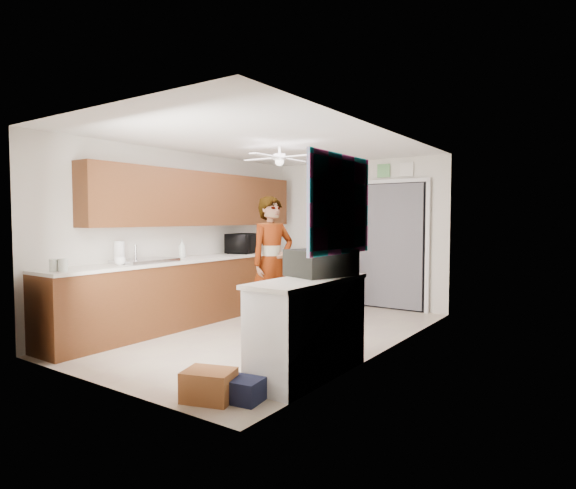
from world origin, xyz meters
The scene contains 41 objects.
floor centered at (0.00, 0.00, 0.00)m, with size 5.00×5.00×0.00m, color #BFAE9A.
ceiling centered at (0.00, 0.00, 2.50)m, with size 5.00×5.00×0.00m, color white.
wall_back centered at (0.00, 2.50, 1.25)m, with size 3.20×3.20×0.00m, color silver.
wall_front centered at (0.00, -2.50, 1.25)m, with size 3.20×3.20×0.00m, color silver.
wall_left centered at (-1.60, 0.00, 1.25)m, with size 5.00×5.00×0.00m, color silver.
wall_right centered at (1.60, 0.00, 1.25)m, with size 5.00×5.00×0.00m, color silver.
left_base_cabinets centered at (-1.30, 0.00, 0.45)m, with size 0.60×4.80×0.90m, color #5B2D15.
left_countertop centered at (-1.29, 0.00, 0.92)m, with size 0.62×4.80×0.04m, color white.
upper_cabinets centered at (-1.44, 0.20, 1.80)m, with size 0.32×4.00×0.80m, color #5B2D15.
sink_basin centered at (-1.29, -1.00, 0.95)m, with size 0.50×0.76×0.06m, color silver.
faucet centered at (-1.48, -1.00, 1.05)m, with size 0.03×0.03×0.22m, color silver.
peninsula_base centered at (-0.50, 2.00, 0.45)m, with size 1.00×0.60×0.90m, color #5B2D15.
peninsula_top centered at (-0.50, 2.00, 0.92)m, with size 1.04×0.64×0.04m, color white.
back_opening_recess centered at (0.25, 2.47, 1.05)m, with size 2.00×0.06×2.10m, color black.
curtain_panel centered at (0.25, 2.43, 1.05)m, with size 1.90×0.03×2.05m, color slate.
door_trim_left centered at (-0.77, 2.44, 1.05)m, with size 0.06×0.04×2.10m, color white.
door_trim_right centered at (1.27, 2.44, 1.05)m, with size 0.06×0.04×2.10m, color white.
door_trim_head centered at (0.25, 2.44, 2.12)m, with size 2.10×0.04×0.06m, color white.
header_frame_1 centered at (-0.25, 2.47, 2.30)m, with size 0.22×0.02×0.22m, color #4D8DCD.
header_frame_2 centered at (0.10, 2.47, 2.30)m, with size 0.22×0.02×0.22m, color #BE4947.
header_frame_3 centered at (0.50, 2.47, 2.30)m, with size 0.22×0.02×0.22m, color #5EA560.
header_frame_4 centered at (0.90, 2.47, 2.30)m, with size 0.22×0.02×0.22m, color white.
route66_sign centered at (-0.95, 2.47, 2.30)m, with size 0.22×0.02×0.26m, color silver.
right_counter_base centered at (1.35, -1.20, 0.45)m, with size 0.50×1.40×0.90m, color white.
right_counter_top centered at (1.34, -1.20, 0.92)m, with size 0.54×1.44×0.04m, color white.
abstract_painting centered at (1.58, -1.00, 1.65)m, with size 0.03×1.15×0.95m, color #DD51B1.
ceiling_fan centered at (0.00, 0.20, 2.32)m, with size 1.14×1.14×0.24m, color white.
microwave centered at (-1.28, 0.96, 1.10)m, with size 0.58×0.39×0.32m, color black.
soap_bottle centered at (-1.38, -0.28, 1.08)m, with size 0.11×0.11×0.27m, color silver.
cup centered at (-1.24, -1.42, 0.99)m, with size 0.13×0.13×0.10m, color white.
jar_a centered at (-1.17, -2.19, 1.01)m, with size 0.10×0.10×0.14m, color silver.
jar_b centered at (-1.24, -2.25, 1.01)m, with size 0.09×0.09×0.13m, color silver.
paper_towel_roll centered at (-1.46, -1.27, 1.08)m, with size 0.13×0.13×0.28m, color white.
suitcase centered at (1.32, -0.92, 1.07)m, with size 0.46×0.62×0.26m, color black.
suitcase_rim centered at (1.32, -0.92, 0.96)m, with size 0.44×0.58×0.02m, color yellow.
suitcase_lid centered at (1.32, -0.63, 1.32)m, with size 0.42×0.03×0.50m, color black.
cardboard_box centered at (1.00, -2.20, 0.13)m, with size 0.41×0.31×0.26m, color #985430.
navy_crate centered at (1.25, -2.05, 0.09)m, with size 0.31×0.26×0.19m, color black.
cabinet_door_panel centered at (-0.23, 0.41, 0.31)m, with size 0.41×0.03×0.62m, color #5B2D15.
man centered at (-0.13, 0.22, 0.91)m, with size 0.66×0.43×1.81m, color white.
dog centered at (0.48, -0.18, 0.22)m, with size 0.24×0.56×0.44m, color black.
Camera 1 is at (3.79, -5.05, 1.52)m, focal length 30.00 mm.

